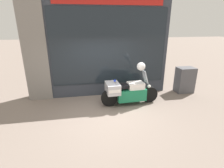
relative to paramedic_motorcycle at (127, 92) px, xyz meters
name	(u,v)px	position (x,y,z in m)	size (l,w,h in m)	color
ground_plane	(107,115)	(-0.88, -0.71, -0.53)	(60.00, 60.00, 0.00)	gray
shop_building	(89,48)	(-1.29, 1.28, 1.49)	(5.87, 0.55, 4.03)	#333842
window_display	(108,82)	(-0.50, 1.32, -0.04)	(4.50, 0.30, 2.08)	slate
paramedic_motorcycle	(127,92)	(0.00, 0.00, 0.00)	(2.26, 0.74, 1.33)	black
utility_cabinet	(185,80)	(2.92, 0.79, 0.04)	(0.76, 0.54, 1.14)	#4C4C51
white_helmet	(141,66)	(0.53, 0.02, 0.95)	(0.31, 0.31, 0.31)	white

